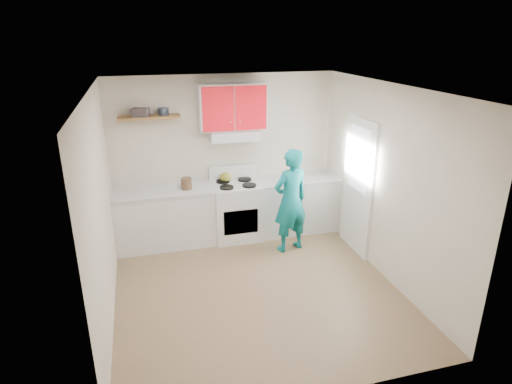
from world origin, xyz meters
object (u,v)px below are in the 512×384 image
object	(u,v)px
crock	(186,184)
stove	(236,211)
kettle	(225,177)
person	(291,201)
tin	(163,111)

from	to	relation	value
crock	stove	bearing A→B (deg)	1.50
kettle	person	bearing A→B (deg)	-65.81
tin	person	bearing A→B (deg)	-26.39
crock	person	size ratio (longest dim) A/B	0.12
tin	crock	bearing A→B (deg)	-42.75
stove	kettle	world-z (taller)	kettle
stove	kettle	size ratio (longest dim) A/B	5.00
tin	person	world-z (taller)	tin
kettle	person	world-z (taller)	person
stove	person	distance (m)	1.01
tin	stove	bearing A→B (deg)	-11.70
kettle	person	size ratio (longest dim) A/B	0.11
kettle	crock	bearing A→B (deg)	174.15
stove	tin	distance (m)	1.94
person	crock	bearing A→B (deg)	-38.73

